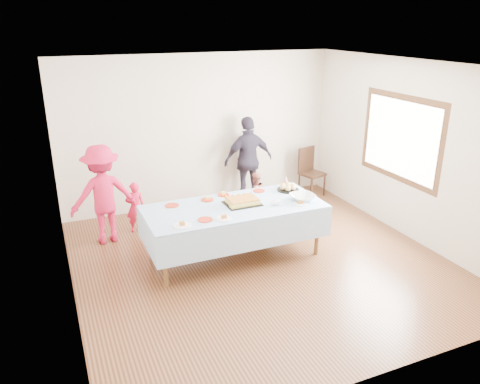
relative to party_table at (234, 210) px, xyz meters
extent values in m
plane|color=#432013|center=(0.27, -0.29, -0.72)|extent=(5.00, 5.00, 0.00)
cube|color=beige|center=(0.27, 2.21, 0.63)|extent=(5.00, 0.04, 2.70)
cube|color=beige|center=(0.27, -2.79, 0.63)|extent=(5.00, 0.04, 2.70)
cube|color=beige|center=(-2.23, -0.29, 0.63)|extent=(0.04, 5.00, 2.70)
cube|color=beige|center=(2.77, -0.29, 0.63)|extent=(0.04, 5.00, 2.70)
cube|color=white|center=(0.27, -0.29, 1.98)|extent=(5.00, 5.00, 0.04)
cube|color=#472B16|center=(2.74, -0.09, 0.78)|extent=(0.03, 1.75, 1.35)
cylinder|color=brown|center=(-1.12, -0.42, -0.36)|extent=(0.06, 0.06, 0.73)
cylinder|color=brown|center=(1.12, -0.42, -0.36)|extent=(0.06, 0.06, 0.73)
cylinder|color=brown|center=(-1.12, 0.42, -0.36)|extent=(0.06, 0.06, 0.73)
cylinder|color=brown|center=(1.12, 0.42, -0.36)|extent=(0.06, 0.06, 0.73)
cube|color=brown|center=(0.00, 0.00, 0.03)|extent=(2.40, 1.00, 0.04)
cube|color=white|center=(0.00, 0.00, 0.05)|extent=(2.50, 1.10, 0.01)
cube|color=black|center=(0.13, 0.02, 0.06)|extent=(0.49, 0.38, 0.01)
cube|color=#F8DD5E|center=(0.13, 0.02, 0.10)|extent=(0.41, 0.31, 0.06)
cube|color=#974A22|center=(0.13, 0.02, 0.14)|extent=(0.41, 0.31, 0.01)
cylinder|color=black|center=(1.00, 0.26, 0.06)|extent=(0.34, 0.34, 0.02)
sphere|color=#E4BF6F|center=(1.09, 0.26, 0.11)|extent=(0.08, 0.08, 0.08)
sphere|color=#E4BF6F|center=(1.04, 0.34, 0.11)|extent=(0.08, 0.08, 0.08)
sphere|color=#E4BF6F|center=(0.95, 0.34, 0.11)|extent=(0.08, 0.08, 0.08)
sphere|color=#E4BF6F|center=(0.91, 0.26, 0.11)|extent=(0.08, 0.08, 0.08)
sphere|color=#E4BF6F|center=(0.95, 0.19, 0.11)|extent=(0.08, 0.08, 0.08)
sphere|color=#E4BF6F|center=(1.04, 0.19, 0.11)|extent=(0.08, 0.08, 0.08)
sphere|color=#E4BF6F|center=(1.00, 0.26, 0.11)|extent=(0.08, 0.08, 0.08)
imported|color=silver|center=(0.99, -0.18, 0.10)|extent=(0.35, 0.35, 0.09)
cone|color=silver|center=(1.06, 0.44, 0.14)|extent=(0.10, 0.10, 0.17)
cylinder|color=#B8210D|center=(-0.80, 0.35, 0.06)|extent=(0.19, 0.19, 0.01)
cylinder|color=#B8210D|center=(-0.27, 0.36, 0.06)|extent=(0.18, 0.18, 0.01)
cylinder|color=#B8210D|center=(0.02, 0.45, 0.06)|extent=(0.17, 0.17, 0.01)
cylinder|color=#B8210D|center=(0.57, 0.40, 0.06)|extent=(0.18, 0.18, 0.01)
cylinder|color=#B8210D|center=(-0.53, -0.31, 0.06)|extent=(0.20, 0.20, 0.01)
cylinder|color=white|center=(-0.86, -0.36, 0.06)|extent=(0.23, 0.23, 0.01)
cylinder|color=white|center=(-0.30, -0.37, 0.06)|extent=(0.21, 0.21, 0.01)
cylinder|color=white|center=(0.89, -0.30, 0.06)|extent=(0.21, 0.21, 0.01)
cylinder|color=black|center=(2.22, 1.51, -0.52)|extent=(0.03, 0.03, 0.41)
cylinder|color=black|center=(2.55, 1.60, -0.52)|extent=(0.03, 0.03, 0.41)
cylinder|color=black|center=(2.13, 1.85, -0.52)|extent=(0.03, 0.03, 0.41)
cylinder|color=black|center=(2.47, 1.93, -0.52)|extent=(0.03, 0.03, 0.41)
cube|color=black|center=(2.34, 1.72, -0.29)|extent=(0.49, 0.49, 0.05)
cube|color=black|center=(2.30, 1.90, -0.04)|extent=(0.40, 0.14, 0.48)
imported|color=#D71A43|center=(-1.13, 1.40, -0.31)|extent=(0.31, 0.21, 0.83)
imported|color=#3F7A28|center=(0.78, 0.61, -0.35)|extent=(0.41, 0.32, 0.74)
imported|color=#C86D5D|center=(0.92, 1.28, -0.34)|extent=(0.41, 0.34, 0.77)
imported|color=#C61841|center=(-1.62, 1.23, 0.04)|extent=(1.03, 0.66, 1.52)
imported|color=#2D2837|center=(1.07, 1.91, 0.08)|extent=(0.95, 0.41, 1.61)
camera|label=1|loc=(-2.31, -5.59, 2.50)|focal=35.00mm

